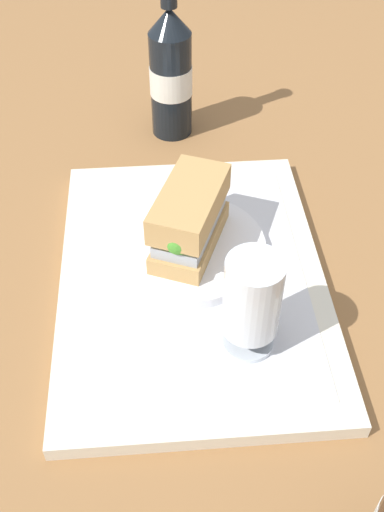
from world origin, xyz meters
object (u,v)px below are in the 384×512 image
(sandwich, at_px, (192,219))
(beer_glass, at_px, (252,300))
(plate, at_px, (193,248))
(second_bottle, at_px, (171,72))

(sandwich, bearing_deg, beer_glass, 41.79)
(plate, bearing_deg, second_bottle, -178.18)
(plate, height_order, beer_glass, beer_glass)
(plate, height_order, second_bottle, second_bottle)
(beer_glass, bearing_deg, second_bottle, -172.56)
(beer_glass, height_order, second_bottle, second_bottle)
(plate, height_order, sandwich, sandwich)
(sandwich, bearing_deg, second_bottle, -156.01)
(second_bottle, bearing_deg, sandwich, 1.56)
(plate, distance_m, sandwich, 0.05)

